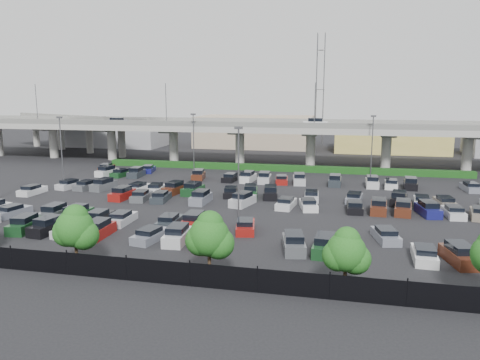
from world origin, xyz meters
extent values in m
plane|color=black|center=(0.00, 0.00, 0.00)|extent=(280.00, 280.00, 0.00)
cube|color=gray|center=(0.00, 32.00, 7.25)|extent=(150.00, 13.00, 1.10)
cube|color=#5F5F5A|center=(0.00, 25.75, 8.30)|extent=(150.00, 0.50, 1.00)
cube|color=#5F5F5A|center=(0.00, 38.25, 8.30)|extent=(150.00, 0.50, 1.00)
cylinder|color=gray|center=(-51.00, 32.00, 3.35)|extent=(1.80, 1.80, 6.70)
cube|color=#5F5F5A|center=(-51.00, 32.00, 6.50)|extent=(2.60, 9.75, 0.50)
cylinder|color=gray|center=(-37.00, 32.00, 3.35)|extent=(1.80, 1.80, 6.70)
cube|color=#5F5F5A|center=(-37.00, 32.00, 6.50)|extent=(2.60, 9.75, 0.50)
cylinder|color=gray|center=(-23.00, 32.00, 3.35)|extent=(1.80, 1.80, 6.70)
cube|color=#5F5F5A|center=(-23.00, 32.00, 6.50)|extent=(2.60, 9.75, 0.50)
cylinder|color=gray|center=(-9.00, 32.00, 3.35)|extent=(1.80, 1.80, 6.70)
cube|color=#5F5F5A|center=(-9.00, 32.00, 6.50)|extent=(2.60, 9.75, 0.50)
cylinder|color=gray|center=(5.00, 32.00, 3.35)|extent=(1.80, 1.80, 6.70)
cube|color=#5F5F5A|center=(5.00, 32.00, 6.50)|extent=(2.60, 9.75, 0.50)
cylinder|color=gray|center=(19.00, 32.00, 3.35)|extent=(1.80, 1.80, 6.70)
cube|color=#5F5F5A|center=(19.00, 32.00, 6.50)|extent=(2.60, 9.75, 0.50)
cylinder|color=gray|center=(33.00, 32.00, 3.35)|extent=(1.80, 1.80, 6.70)
cube|color=#5F5F5A|center=(33.00, 32.00, 6.50)|extent=(2.60, 9.75, 0.50)
cube|color=navy|center=(-34.00, 29.00, 8.21)|extent=(4.40, 1.82, 0.82)
cube|color=black|center=(-34.00, 29.00, 8.84)|extent=(2.30, 1.60, 0.50)
cube|color=white|center=(6.00, 29.00, 8.32)|extent=(4.40, 1.82, 1.05)
cube|color=black|center=(6.00, 29.00, 9.14)|extent=(2.60, 1.60, 0.65)
cylinder|color=#4C4C51|center=(-50.00, 25.90, 11.80)|extent=(0.14, 0.14, 8.00)
cylinder|color=#4C4C51|center=(-22.00, 25.90, 11.80)|extent=(0.14, 0.14, 8.00)
cylinder|color=#4C4C51|center=(6.00, 25.90, 11.80)|extent=(0.14, 0.14, 8.00)
cube|color=gray|center=(-52.00, 43.00, 7.25)|extent=(50.93, 30.13, 1.10)
cube|color=#5F5F5A|center=(-52.00, 43.00, 8.30)|extent=(47.34, 22.43, 1.00)
cylinder|color=gray|center=(-69.22, 51.03, 3.35)|extent=(1.60, 1.60, 6.70)
cylinder|color=gray|center=(-58.34, 45.96, 3.35)|extent=(1.60, 1.60, 6.70)
cylinder|color=gray|center=(-47.47, 40.89, 3.35)|extent=(1.60, 1.60, 6.70)
cylinder|color=gray|center=(-36.59, 35.82, 3.35)|extent=(1.60, 1.60, 6.70)
cube|color=#123910|center=(0.00, 25.00, 0.55)|extent=(66.00, 1.60, 1.10)
cube|color=black|center=(0.00, -28.00, 0.90)|extent=(70.00, 0.06, 1.80)
cylinder|color=black|center=(-14.00, -28.00, 1.00)|extent=(0.10, 0.10, 2.00)
cylinder|color=black|center=(-9.00, -28.00, 1.00)|extent=(0.10, 0.10, 2.00)
cylinder|color=black|center=(-4.00, -28.00, 1.00)|extent=(0.10, 0.10, 2.00)
cylinder|color=black|center=(1.00, -28.00, 1.00)|extent=(0.10, 0.10, 2.00)
cylinder|color=black|center=(6.00, -28.00, 1.00)|extent=(0.10, 0.10, 2.00)
cylinder|color=black|center=(11.00, -28.00, 1.00)|extent=(0.10, 0.10, 2.00)
cylinder|color=black|center=(16.00, -28.00, 1.00)|extent=(0.10, 0.10, 2.00)
cylinder|color=#332316|center=(-9.00, -26.67, 0.98)|extent=(0.26, 0.26, 1.96)
sphere|color=#194D14|center=(-9.00, -26.67, 3.37)|extent=(3.04, 3.04, 3.04)
sphere|color=#194D14|center=(-8.29, -26.57, 2.82)|extent=(2.39, 2.39, 2.39)
sphere|color=#194D14|center=(-9.60, -26.75, 3.04)|extent=(2.39, 2.39, 2.39)
sphere|color=#194D14|center=(-8.96, -26.55, 4.24)|extent=(2.06, 2.06, 2.06)
cylinder|color=#332316|center=(2.00, -26.39, 0.99)|extent=(0.26, 0.26, 1.97)
sphere|color=#194D14|center=(2.00, -26.39, 3.39)|extent=(3.07, 3.07, 3.07)
sphere|color=#194D14|center=(2.71, -26.29, 2.85)|extent=(2.41, 2.41, 2.41)
sphere|color=#194D14|center=(1.40, -26.47, 3.07)|extent=(2.41, 2.41, 2.41)
sphere|color=#194D14|center=(2.04, -26.27, 4.27)|extent=(2.08, 2.08, 2.08)
cylinder|color=#332316|center=(12.00, -26.82, 0.90)|extent=(0.26, 0.26, 1.80)
sphere|color=#194D14|center=(12.00, -26.82, 3.09)|extent=(2.79, 2.79, 2.79)
sphere|color=#194D14|center=(12.65, -26.72, 2.59)|extent=(2.19, 2.19, 2.19)
sphere|color=#194D14|center=(11.45, -26.90, 2.79)|extent=(2.19, 2.19, 2.19)
sphere|color=#194D14|center=(12.04, -26.70, 3.89)|extent=(1.89, 1.89, 1.89)
cube|color=#18441F|center=(-20.00, -18.50, 0.53)|extent=(2.33, 4.58, 1.05)
cube|color=black|center=(-20.00, -18.50, 1.34)|extent=(1.90, 2.77, 0.65)
cube|color=black|center=(-17.25, -18.50, 0.53)|extent=(2.33, 4.58, 1.05)
cube|color=black|center=(-17.25, -18.50, 1.34)|extent=(1.90, 2.77, 0.65)
cube|color=silver|center=(-14.50, -18.50, 0.41)|extent=(2.73, 4.69, 0.82)
cube|color=black|center=(-14.50, -18.70, 1.04)|extent=(2.06, 2.59, 0.50)
cube|color=maroon|center=(-11.75, -18.50, 0.53)|extent=(1.95, 4.45, 1.05)
cube|color=black|center=(-11.75, -18.50, 1.34)|extent=(1.68, 2.65, 0.65)
cube|color=slate|center=(-6.25, -18.50, 0.41)|extent=(2.50, 4.63, 0.82)
cube|color=black|center=(-6.25, -18.70, 1.04)|extent=(1.95, 2.53, 0.50)
cube|color=silver|center=(-3.50, -18.50, 0.53)|extent=(2.10, 4.51, 1.05)
cube|color=black|center=(-3.50, -18.50, 1.34)|extent=(1.77, 2.70, 0.65)
cube|color=maroon|center=(-0.75, -18.50, 0.53)|extent=(2.48, 4.63, 1.05)
cube|color=black|center=(-0.75, -18.50, 1.34)|extent=(1.99, 2.82, 0.65)
cube|color=#54575B|center=(7.50, -18.50, 0.53)|extent=(2.63, 4.67, 1.05)
cube|color=black|center=(7.50, -18.50, 1.34)|extent=(2.07, 2.86, 0.65)
cube|color=#18441F|center=(10.25, -18.50, 0.53)|extent=(2.14, 4.52, 1.05)
cube|color=black|center=(10.25, -18.50, 1.34)|extent=(1.79, 2.71, 0.65)
cube|color=white|center=(18.50, -18.50, 0.41)|extent=(1.97, 4.46, 0.82)
cube|color=black|center=(18.50, -18.70, 1.04)|extent=(1.68, 2.35, 0.50)
cube|color=#562616|center=(21.25, -18.50, 0.53)|extent=(2.73, 4.69, 1.05)
cube|color=black|center=(21.25, -18.50, 1.34)|extent=(2.13, 2.89, 0.65)
cube|color=slate|center=(-25.50, -13.50, 0.41)|extent=(2.52, 4.64, 0.82)
cube|color=black|center=(-25.50, -13.70, 1.04)|extent=(1.96, 2.53, 0.50)
cube|color=#54575B|center=(-20.00, -13.50, 0.53)|extent=(1.87, 4.42, 1.05)
cube|color=black|center=(-20.00, -13.50, 1.34)|extent=(1.63, 2.62, 0.65)
cube|color=#18441F|center=(-17.25, -13.50, 0.53)|extent=(1.98, 4.46, 1.05)
cube|color=black|center=(-17.25, -13.50, 1.34)|extent=(1.69, 2.66, 0.65)
cube|color=black|center=(-14.50, -13.50, 0.41)|extent=(1.92, 4.44, 0.82)
cube|color=black|center=(-14.50, -13.70, 1.04)|extent=(1.65, 2.34, 0.50)
cube|color=silver|center=(-11.75, -13.50, 0.41)|extent=(1.91, 4.44, 0.82)
cube|color=black|center=(-11.75, -13.70, 1.04)|extent=(1.65, 2.33, 0.50)
cube|color=#2A3036|center=(-6.25, -13.50, 0.41)|extent=(1.99, 4.47, 0.82)
cube|color=black|center=(-6.25, -13.70, 1.04)|extent=(1.69, 2.36, 0.50)
cube|color=maroon|center=(-3.50, -13.50, 0.53)|extent=(1.87, 4.42, 1.05)
cube|color=black|center=(-3.50, -13.50, 1.34)|extent=(1.63, 2.62, 0.65)
cube|color=maroon|center=(2.00, -13.50, 0.41)|extent=(2.61, 4.66, 0.82)
cube|color=black|center=(2.00, -13.70, 1.04)|extent=(2.00, 2.56, 0.50)
cube|color=slate|center=(15.75, -13.50, 0.41)|extent=(2.70, 4.68, 0.82)
cube|color=black|center=(15.75, -13.70, 1.04)|extent=(2.05, 2.58, 0.50)
cube|color=silver|center=(-31.00, -2.50, 0.41)|extent=(1.93, 4.44, 0.82)
cube|color=black|center=(-31.00, -2.70, 1.04)|extent=(1.66, 2.34, 0.50)
cube|color=maroon|center=(-17.25, -2.50, 0.53)|extent=(2.06, 4.49, 1.05)
cube|color=black|center=(-17.25, -2.50, 1.34)|extent=(1.74, 2.68, 0.65)
cube|color=#54575B|center=(-14.50, -2.50, 0.41)|extent=(2.28, 4.57, 0.82)
cube|color=black|center=(-14.50, -2.70, 1.04)|extent=(1.84, 2.46, 0.50)
cube|color=#2A3036|center=(-11.75, -2.50, 0.41)|extent=(2.31, 4.58, 0.82)
cube|color=black|center=(-11.75, -2.70, 1.04)|extent=(1.85, 2.47, 0.50)
cube|color=slate|center=(-6.25, -2.50, 0.53)|extent=(1.96, 4.46, 1.05)
cube|color=black|center=(-6.25, -2.50, 1.34)|extent=(1.68, 2.65, 0.65)
cube|color=silver|center=(-0.75, -2.50, 0.53)|extent=(2.84, 4.71, 1.05)
cube|color=black|center=(-0.75, -2.50, 1.34)|extent=(2.19, 2.91, 0.65)
cube|color=silver|center=(4.75, -2.50, 0.41)|extent=(2.22, 4.55, 0.82)
cube|color=black|center=(4.75, -2.70, 1.04)|extent=(1.81, 2.44, 0.50)
cube|color=white|center=(7.50, -2.50, 0.41)|extent=(2.71, 4.68, 0.82)
cube|color=black|center=(7.50, -2.70, 1.04)|extent=(2.05, 2.59, 0.50)
cube|color=black|center=(13.00, -2.50, 0.41)|extent=(1.95, 4.45, 0.82)
cube|color=black|center=(13.00, -2.70, 1.04)|extent=(1.67, 2.35, 0.50)
cube|color=#562616|center=(15.75, -2.50, 0.53)|extent=(2.14, 4.52, 1.05)
cube|color=black|center=(15.75, -2.50, 1.34)|extent=(1.79, 2.71, 0.65)
cube|color=#562616|center=(18.50, -2.50, 0.53)|extent=(2.34, 4.59, 1.05)
cube|color=black|center=(18.50, -2.50, 1.34)|extent=(1.90, 2.77, 0.65)
cube|color=navy|center=(21.25, -2.50, 0.53)|extent=(2.62, 4.67, 1.05)
cube|color=black|center=(21.25, -2.50, 1.34)|extent=(2.07, 2.86, 0.65)
cube|color=silver|center=(24.00, -2.50, 0.41)|extent=(2.06, 4.50, 0.82)
cube|color=black|center=(24.00, -2.70, 1.04)|extent=(1.73, 2.39, 0.50)
cube|color=gray|center=(26.75, -2.50, 0.41)|extent=(2.54, 4.64, 0.82)
cube|color=black|center=(26.75, -2.70, 1.04)|extent=(1.97, 2.54, 0.50)
cube|color=silver|center=(-28.25, 2.50, 0.41)|extent=(2.68, 4.68, 0.82)
cube|color=black|center=(-28.25, 2.30, 1.04)|extent=(2.04, 2.58, 0.50)
cube|color=#54575B|center=(-25.50, 2.50, 0.41)|extent=(2.34, 4.59, 0.82)
cube|color=black|center=(-25.50, 2.30, 1.04)|extent=(1.87, 2.48, 0.50)
cube|color=#54575B|center=(-22.75, 2.50, 0.53)|extent=(2.46, 4.62, 1.05)
cube|color=black|center=(-22.75, 2.50, 1.34)|extent=(1.97, 2.81, 0.65)
cube|color=white|center=(-17.25, 2.50, 0.41)|extent=(2.30, 4.58, 0.82)
cube|color=black|center=(-17.25, 2.30, 1.04)|extent=(1.85, 2.46, 0.50)
cube|color=white|center=(-14.50, 2.50, 0.41)|extent=(2.30, 4.58, 0.82)
cube|color=black|center=(-14.50, 2.30, 1.04)|extent=(1.85, 2.47, 0.50)
cube|color=#562616|center=(-11.75, 2.50, 0.53)|extent=(2.50, 4.63, 1.05)
cube|color=black|center=(-11.75, 2.50, 1.34)|extent=(2.00, 2.82, 0.65)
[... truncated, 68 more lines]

